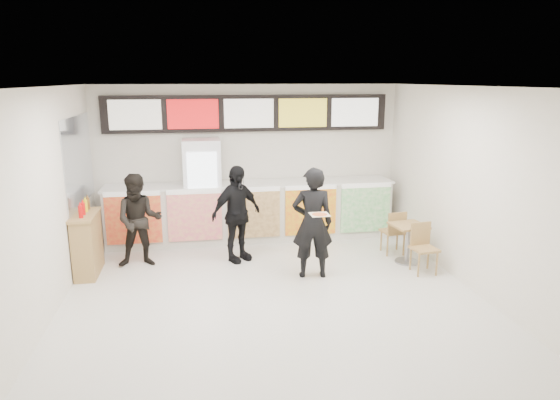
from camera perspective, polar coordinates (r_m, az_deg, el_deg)
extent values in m
plane|color=beige|center=(7.11, -0.34, -12.18)|extent=(7.00, 7.00, 0.00)
plane|color=white|center=(6.39, -0.38, 12.79)|extent=(7.00, 7.00, 0.00)
plane|color=silver|center=(9.99, -3.58, 4.46)|extent=(6.00, 0.00, 6.00)
plane|color=silver|center=(6.80, -26.16, -1.35)|extent=(0.00, 7.00, 7.00)
plane|color=silver|center=(7.65, 22.41, 0.57)|extent=(0.00, 7.00, 7.00)
cube|color=silver|center=(9.80, -3.25, -1.40)|extent=(5.50, 0.70, 1.10)
cube|color=silver|center=(9.67, -3.30, 1.86)|extent=(5.56, 0.76, 0.04)
cube|color=red|center=(9.44, -16.39, -2.20)|extent=(0.99, 0.02, 0.90)
cube|color=#D02E6E|center=(9.37, -9.70, -1.95)|extent=(0.99, 0.02, 0.90)
cube|color=brown|center=(9.42, -3.00, -1.68)|extent=(0.99, 0.02, 0.90)
cube|color=yellow|center=(9.61, 3.53, -1.39)|extent=(0.99, 0.02, 0.90)
cube|color=green|center=(9.91, 9.75, -1.09)|extent=(0.99, 0.02, 0.90)
cube|color=black|center=(9.81, -3.61, 9.87)|extent=(5.50, 0.12, 0.70)
cube|color=beige|center=(9.74, -16.23, 9.34)|extent=(0.95, 0.02, 0.55)
cube|color=red|center=(9.68, -9.91, 9.65)|extent=(0.95, 0.02, 0.55)
cube|color=silver|center=(9.74, -3.57, 9.84)|extent=(0.95, 0.02, 0.55)
cube|color=gold|center=(9.90, 2.63, 9.92)|extent=(0.95, 0.02, 0.55)
cube|color=white|center=(10.18, 8.56, 9.89)|extent=(0.95, 0.02, 0.55)
cube|color=white|center=(9.66, -8.82, 0.98)|extent=(0.70, 0.65, 2.00)
cube|color=white|center=(9.32, -8.79, 0.82)|extent=(0.54, 0.02, 1.50)
cylinder|color=#28921A|center=(9.51, -9.93, -2.70)|extent=(0.07, 0.07, 0.22)
cylinder|color=orange|center=(9.51, -9.09, -2.67)|extent=(0.07, 0.07, 0.22)
cylinder|color=red|center=(9.51, -8.25, -2.63)|extent=(0.07, 0.07, 0.22)
cylinder|color=blue|center=(9.51, -7.40, -2.60)|extent=(0.07, 0.07, 0.22)
cylinder|color=orange|center=(9.41, -10.03, -0.48)|extent=(0.07, 0.07, 0.22)
cylinder|color=red|center=(9.41, -9.18, -0.45)|extent=(0.07, 0.07, 0.22)
cylinder|color=blue|center=(9.41, -8.32, -0.41)|extent=(0.07, 0.07, 0.22)
cylinder|color=#28921A|center=(9.41, -7.47, -0.38)|extent=(0.07, 0.07, 0.22)
cylinder|color=red|center=(9.32, -10.12, 1.79)|extent=(0.07, 0.07, 0.22)
cylinder|color=blue|center=(9.32, -9.26, 1.82)|extent=(0.07, 0.07, 0.22)
cylinder|color=#28921A|center=(9.33, -8.40, 1.85)|extent=(0.07, 0.07, 0.22)
cylinder|color=orange|center=(9.33, -7.55, 1.89)|extent=(0.07, 0.07, 0.22)
cylinder|color=blue|center=(9.26, -10.22, 4.09)|extent=(0.07, 0.07, 0.22)
cylinder|color=#28921A|center=(9.25, -9.35, 4.12)|extent=(0.07, 0.07, 0.22)
cylinder|color=orange|center=(9.26, -8.49, 4.16)|extent=(0.07, 0.07, 0.22)
cylinder|color=red|center=(9.26, -7.62, 4.19)|extent=(0.07, 0.07, 0.22)
cube|color=#B2B7BF|center=(9.08, -22.01, 4.14)|extent=(0.01, 2.00, 1.50)
imported|color=black|center=(7.88, 3.72, -2.63)|extent=(0.69, 0.50, 1.78)
imported|color=black|center=(8.67, -15.81, -2.28)|extent=(0.78, 0.61, 1.59)
imported|color=black|center=(8.60, -5.01, -1.59)|extent=(1.05, 0.87, 1.68)
cube|color=beige|center=(7.39, 4.55, -1.67)|extent=(0.28, 0.28, 0.01)
cone|color=#CC7233|center=(7.38, 4.55, -1.59)|extent=(0.36, 0.36, 0.02)
cube|color=#AA874D|center=(8.79, 14.49, -2.83)|extent=(0.62, 0.62, 0.04)
cylinder|color=gray|center=(8.89, 14.36, -4.92)|extent=(0.07, 0.07, 0.66)
cylinder|color=gray|center=(8.99, 14.25, -6.82)|extent=(0.40, 0.40, 0.03)
cube|color=#AA874D|center=(8.47, 16.17, -5.40)|extent=(0.43, 0.43, 0.04)
cube|color=#AA874D|center=(8.55, 15.76, -3.70)|extent=(0.36, 0.08, 0.38)
cube|color=#AA874D|center=(9.27, 12.78, -3.52)|extent=(0.43, 0.43, 0.04)
cube|color=#AA874D|center=(9.06, 13.26, -2.57)|extent=(0.36, 0.08, 0.38)
cube|color=#AA874D|center=(8.65, -21.15, -4.86)|extent=(0.32, 0.86, 0.97)
cube|color=#AA874D|center=(8.51, -21.44, -1.63)|extent=(0.37, 0.90, 0.04)
cylinder|color=red|center=(8.26, -21.83, -1.27)|extent=(0.06, 0.06, 0.19)
cylinder|color=red|center=(8.43, -21.58, -0.95)|extent=(0.06, 0.06, 0.19)
cylinder|color=yellow|center=(8.61, -21.34, -0.65)|extent=(0.06, 0.06, 0.19)
cylinder|color=brown|center=(8.77, -21.12, -0.37)|extent=(0.06, 0.06, 0.19)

